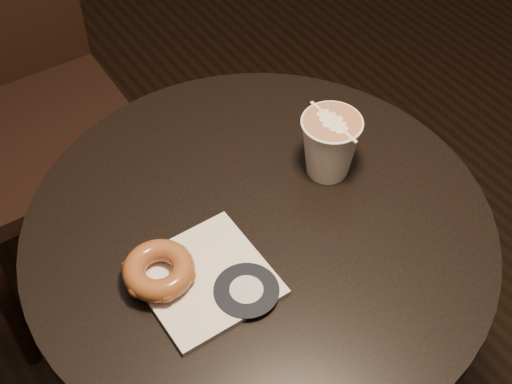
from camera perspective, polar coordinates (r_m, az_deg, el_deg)
cafe_table at (r=1.21m, az=0.22°, el=-8.53°), size 0.70×0.70×0.75m
chair at (r=1.61m, az=-19.75°, el=9.31°), size 0.45×0.45×1.11m
pastry_bag at (r=0.99m, az=-4.08°, el=-6.93°), size 0.17×0.17×0.01m
doughnut at (r=0.98m, az=-7.79°, el=-6.22°), size 0.10×0.10×0.03m
latte_cup at (r=1.09m, az=5.91°, el=3.66°), size 0.09×0.09×0.10m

